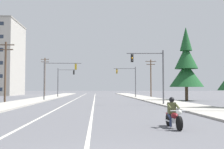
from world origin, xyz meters
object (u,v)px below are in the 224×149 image
at_px(conifer_tree_right_verge_far, 186,67).
at_px(traffic_signal_near_right, 153,69).
at_px(motorcycle_with_rider, 173,116).
at_px(utility_pole_left_far, 45,75).
at_px(traffic_signal_mid_right, 129,77).
at_px(utility_pole_right_far, 151,77).
at_px(traffic_signal_near_left, 55,74).
at_px(traffic_signal_mid_left, 63,78).
at_px(utility_pole_left_near, 5,69).

bearing_deg(conifer_tree_right_verge_far, traffic_signal_near_right, -124.51).
distance_m(motorcycle_with_rider, utility_pole_left_far, 61.33).
height_order(traffic_signal_mid_right, utility_pole_left_far, utility_pole_left_far).
bearing_deg(motorcycle_with_rider, utility_pole_left_far, 105.91).
distance_m(traffic_signal_near_right, utility_pole_right_far, 29.39).
bearing_deg(conifer_tree_right_verge_far, traffic_signal_mid_right, 118.04).
bearing_deg(traffic_signal_near_left, traffic_signal_mid_right, 40.74).
distance_m(traffic_signal_near_right, traffic_signal_mid_right, 24.27).
bearing_deg(traffic_signal_near_left, traffic_signal_mid_left, 92.18).
bearing_deg(utility_pole_left_near, motorcycle_with_rider, -57.58).
xyz_separation_m(traffic_signal_near_right, conifer_tree_right_verge_far, (7.41, 10.78, 1.16)).
bearing_deg(utility_pole_right_far, traffic_signal_mid_left, -179.78).
distance_m(traffic_signal_near_right, conifer_tree_right_verge_far, 13.13).
distance_m(traffic_signal_mid_left, conifer_tree_right_verge_far, 27.56).
xyz_separation_m(traffic_signal_mid_right, traffic_signal_mid_left, (-13.63, 4.53, -0.03)).
relative_size(motorcycle_with_rider, traffic_signal_near_right, 0.35).
distance_m(motorcycle_with_rider, traffic_signal_mid_right, 42.48).
relative_size(motorcycle_with_rider, utility_pole_right_far, 0.27).
height_order(traffic_signal_near_left, traffic_signal_mid_left, same).
xyz_separation_m(traffic_signal_near_left, traffic_signal_mid_left, (-0.60, 15.75, -0.11)).
bearing_deg(motorcycle_with_rider, traffic_signal_mid_right, 85.99).
xyz_separation_m(motorcycle_with_rider, conifer_tree_right_verge_far, (10.15, 28.74, 4.63)).
xyz_separation_m(utility_pole_left_near, utility_pole_left_far, (-0.93, 33.88, 0.78)).
xyz_separation_m(motorcycle_with_rider, traffic_signal_near_left, (-10.07, 31.01, 3.57)).
distance_m(traffic_signal_mid_right, utility_pole_left_near, 25.55).
bearing_deg(traffic_signal_mid_right, utility_pole_left_near, -137.38).
bearing_deg(motorcycle_with_rider, conifer_tree_right_verge_far, 70.56).
height_order(traffic_signal_mid_right, traffic_signal_mid_left, same).
bearing_deg(utility_pole_right_far, traffic_signal_near_left, -139.19).
xyz_separation_m(utility_pole_left_near, conifer_tree_right_verge_far, (25.99, 3.80, 0.79)).
height_order(traffic_signal_near_right, traffic_signal_mid_right, same).
relative_size(utility_pole_right_far, utility_pole_left_far, 0.84).
bearing_deg(traffic_signal_mid_right, traffic_signal_mid_left, 161.63).
bearing_deg(traffic_signal_near_right, utility_pole_left_far, 115.52).
distance_m(motorcycle_with_rider, traffic_signal_near_left, 32.80).
relative_size(motorcycle_with_rider, traffic_signal_mid_right, 0.35).
bearing_deg(utility_pole_left_far, traffic_signal_mid_right, -40.05).
relative_size(traffic_signal_near_left, traffic_signal_mid_right, 1.00).
bearing_deg(traffic_signal_mid_right, conifer_tree_right_verge_far, -61.96).
distance_m(traffic_signal_near_left, traffic_signal_mid_right, 17.20).
xyz_separation_m(traffic_signal_mid_right, utility_pole_right_far, (5.29, 4.60, 0.36)).
xyz_separation_m(traffic_signal_near_left, traffic_signal_mid_right, (13.03, 11.22, -0.08)).
relative_size(utility_pole_left_near, utility_pole_left_far, 0.84).
bearing_deg(utility_pole_right_far, utility_pole_left_far, 154.41).
distance_m(traffic_signal_near_left, conifer_tree_right_verge_far, 20.37).
height_order(traffic_signal_mid_left, utility_pole_left_near, utility_pole_left_near).
distance_m(traffic_signal_mid_right, utility_pole_left_far, 25.79).
height_order(motorcycle_with_rider, traffic_signal_near_left, traffic_signal_near_left).
xyz_separation_m(traffic_signal_near_left, utility_pole_right_far, (18.32, 15.82, 0.28)).
xyz_separation_m(motorcycle_with_rider, utility_pole_right_far, (8.25, 46.83, 3.85)).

